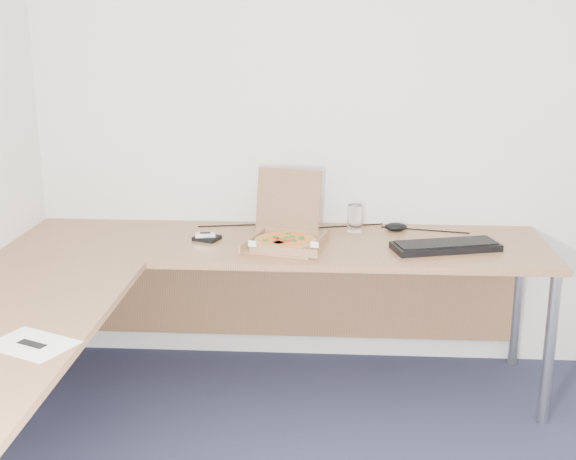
# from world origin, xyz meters

# --- Properties ---
(room_shell) EXTENTS (3.50, 3.50, 2.50)m
(room_shell) POSITION_xyz_m (0.00, 0.00, 1.25)
(room_shell) COLOR white
(room_shell) RESTS_ON ground
(desk) EXTENTS (2.50, 2.20, 0.73)m
(desk) POSITION_xyz_m (-0.82, 0.97, 0.70)
(desk) COLOR #9B6943
(desk) RESTS_ON ground
(pizza_box) EXTENTS (0.32, 0.37, 0.32)m
(pizza_box) POSITION_xyz_m (-0.46, 1.34, 0.77)
(pizza_box) COLOR #9B6E49
(pizza_box) RESTS_ON desk
(drinking_glass) EXTENTS (0.08, 0.08, 0.13)m
(drinking_glass) POSITION_xyz_m (-0.14, 1.60, 0.80)
(drinking_glass) COLOR white
(drinking_glass) RESTS_ON desk
(keyboard) EXTENTS (0.51, 0.29, 0.03)m
(keyboard) POSITION_xyz_m (0.26, 1.32, 0.74)
(keyboard) COLOR black
(keyboard) RESTS_ON desk
(mouse) EXTENTS (0.13, 0.10, 0.04)m
(mouse) POSITION_xyz_m (0.06, 1.62, 0.75)
(mouse) COLOR black
(mouse) RESTS_ON desk
(wallet) EXTENTS (0.14, 0.13, 0.02)m
(wallet) POSITION_xyz_m (-0.84, 1.40, 0.74)
(wallet) COLOR black
(wallet) RESTS_ON desk
(phone) EXTENTS (0.10, 0.06, 0.02)m
(phone) POSITION_xyz_m (-0.85, 1.40, 0.76)
(phone) COLOR #B2B5BA
(phone) RESTS_ON wallet
(paper_sheet) EXTENTS (0.32, 0.28, 0.00)m
(paper_sheet) POSITION_xyz_m (-1.20, 0.19, 0.73)
(paper_sheet) COLOR white
(paper_sheet) RESTS_ON desk
(cable_bundle) EXTENTS (0.65, 0.13, 0.01)m
(cable_bundle) POSITION_xyz_m (-0.28, 1.65, 0.73)
(cable_bundle) COLOR black
(cable_bundle) RESTS_ON desk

